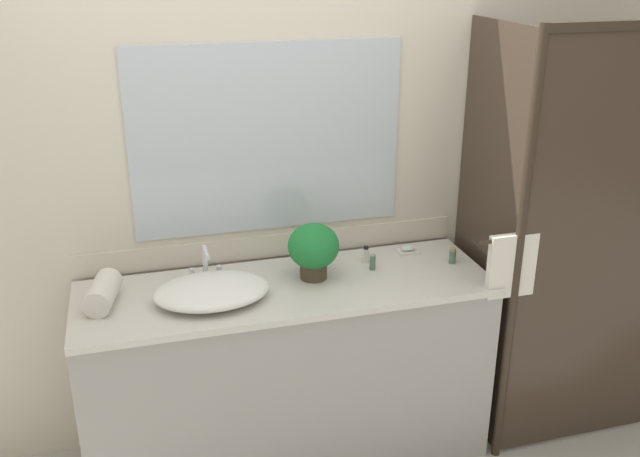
{
  "coord_description": "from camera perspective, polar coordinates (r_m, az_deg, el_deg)",
  "views": [
    {
      "loc": [
        -0.6,
        -2.65,
        2.26
      ],
      "look_at": [
        0.15,
        0.0,
        1.15
      ],
      "focal_mm": 39.25,
      "sensor_mm": 36.0,
      "label": 1
    }
  ],
  "objects": [
    {
      "name": "ground_plane",
      "position": [
        3.54,
        -2.46,
        -17.82
      ],
      "size": [
        8.0,
        8.0,
        0.0
      ],
      "primitive_type": "plane",
      "color": "#B7B2A8"
    },
    {
      "name": "wall_back_with_mirror",
      "position": [
        3.2,
        -4.27,
        4.48
      ],
      "size": [
        4.4,
        0.06,
        2.6
      ],
      "color": "beige",
      "rests_on": "ground_plane"
    },
    {
      "name": "vanity_cabinet",
      "position": [
        3.27,
        -2.63,
        -11.64
      ],
      "size": [
        1.8,
        0.58,
        0.9
      ],
      "color": "#9E9993",
      "rests_on": "ground_plane"
    },
    {
      "name": "shower_enclosure",
      "position": [
        3.33,
        19.93,
        -1.15
      ],
      "size": [
        1.2,
        0.59,
        2.0
      ],
      "color": "#2D2319",
      "rests_on": "ground_plane"
    },
    {
      "name": "sink_basin",
      "position": [
        2.94,
        -8.82,
        -5.04
      ],
      "size": [
        0.48,
        0.36,
        0.08
      ],
      "primitive_type": "ellipsoid",
      "color": "white",
      "rests_on": "vanity_cabinet"
    },
    {
      "name": "faucet",
      "position": [
        3.1,
        -9.29,
        -3.25
      ],
      "size": [
        0.17,
        0.15,
        0.17
      ],
      "color": "silver",
      "rests_on": "vanity_cabinet"
    },
    {
      "name": "potted_plant",
      "position": [
        3.05,
        -0.54,
        -1.61
      ],
      "size": [
        0.23,
        0.23,
        0.25
      ],
      "color": "#473828",
      "rests_on": "vanity_cabinet"
    },
    {
      "name": "soap_dish",
      "position": [
        3.37,
        7.17,
        -1.75
      ],
      "size": [
        0.1,
        0.07,
        0.04
      ],
      "color": "silver",
      "rests_on": "vanity_cabinet"
    },
    {
      "name": "amenity_bottle_conditioner",
      "position": [
        3.25,
        3.76,
        -2.15
      ],
      "size": [
        0.03,
        0.03,
        0.08
      ],
      "color": "silver",
      "rests_on": "vanity_cabinet"
    },
    {
      "name": "amenity_bottle_shampoo",
      "position": [
        3.29,
        10.75,
        -2.22
      ],
      "size": [
        0.03,
        0.03,
        0.08
      ],
      "color": "#4C7056",
      "rests_on": "vanity_cabinet"
    },
    {
      "name": "amenity_bottle_lotion",
      "position": [
        3.18,
        4.31,
        -2.7
      ],
      "size": [
        0.03,
        0.03,
        0.08
      ],
      "color": "#4C7056",
      "rests_on": "vanity_cabinet"
    },
    {
      "name": "rolled_towel_near_edge",
      "position": [
        2.99,
        -17.28,
        -5.01
      ],
      "size": [
        0.16,
        0.26,
        0.11
      ],
      "primitive_type": "cylinder",
      "rotation": [
        1.57,
        0.0,
        -0.22
      ],
      "color": "silver",
      "rests_on": "vanity_cabinet"
    }
  ]
}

